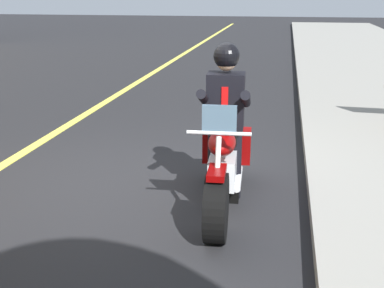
{
  "coord_description": "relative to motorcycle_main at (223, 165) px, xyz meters",
  "views": [
    {
      "loc": [
        5.46,
        1.66,
        2.27
      ],
      "look_at": [
        0.62,
        0.77,
        0.75
      ],
      "focal_mm": 46.99,
      "sensor_mm": 36.0,
      "label": 1
    }
  ],
  "objects": [
    {
      "name": "rider_main",
      "position": [
        -0.19,
        -0.01,
        0.58
      ],
      "size": [
        0.64,
        0.57,
        1.74
      ],
      "color": "black",
      "rests_on": "ground_plane"
    },
    {
      "name": "motorcycle_main",
      "position": [
        0.0,
        0.0,
        0.0
      ],
      "size": [
        2.22,
        0.66,
        1.26
      ],
      "color": "black",
      "rests_on": "ground_plane"
    },
    {
      "name": "ground_plane",
      "position": [
        -0.37,
        -1.07,
        -0.45
      ],
      "size": [
        80.0,
        80.0,
        0.0
      ],
      "primitive_type": "plane",
      "color": "black"
    }
  ]
}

